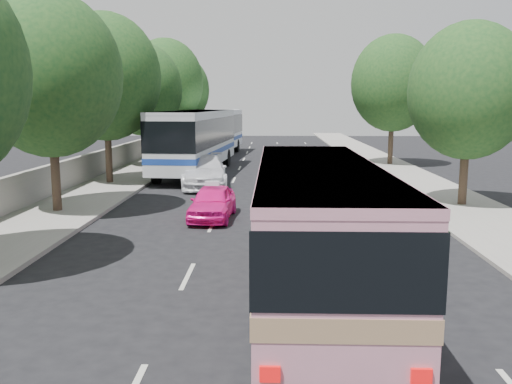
{
  "coord_description": "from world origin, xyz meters",
  "views": [
    {
      "loc": [
        0.28,
        -15.66,
        4.51
      ],
      "look_at": [
        -0.2,
        1.99,
        1.6
      ],
      "focal_mm": 38.0,
      "sensor_mm": 36.0,
      "label": 1
    }
  ],
  "objects_px": {
    "white_pickup": "(205,171)",
    "pink_bus": "(317,219)",
    "tour_coach_front": "(196,136)",
    "pink_taxi": "(213,202)",
    "tour_coach_rear": "(215,129)"
  },
  "relations": [
    {
      "from": "pink_bus",
      "to": "tour_coach_rear",
      "type": "height_order",
      "value": "tour_coach_rear"
    },
    {
      "from": "pink_bus",
      "to": "white_pickup",
      "type": "bearing_deg",
      "value": 105.11
    },
    {
      "from": "pink_bus",
      "to": "pink_taxi",
      "type": "xyz_separation_m",
      "value": [
        -3.3,
        9.11,
        -1.33
      ]
    },
    {
      "from": "white_pickup",
      "to": "tour_coach_rear",
      "type": "relative_size",
      "value": 0.44
    },
    {
      "from": "tour_coach_front",
      "to": "pink_taxi",
      "type": "bearing_deg",
      "value": -75.08
    },
    {
      "from": "white_pickup",
      "to": "pink_bus",
      "type": "bearing_deg",
      "value": -81.32
    },
    {
      "from": "pink_taxi",
      "to": "tour_coach_rear",
      "type": "height_order",
      "value": "tour_coach_rear"
    },
    {
      "from": "tour_coach_front",
      "to": "pink_bus",
      "type": "bearing_deg",
      "value": -71.15
    },
    {
      "from": "pink_bus",
      "to": "tour_coach_front",
      "type": "height_order",
      "value": "tour_coach_front"
    },
    {
      "from": "white_pickup",
      "to": "tour_coach_rear",
      "type": "height_order",
      "value": "tour_coach_rear"
    },
    {
      "from": "white_pickup",
      "to": "tour_coach_front",
      "type": "relative_size",
      "value": 0.42
    },
    {
      "from": "pink_bus",
      "to": "pink_taxi",
      "type": "relative_size",
      "value": 2.58
    },
    {
      "from": "pink_taxi",
      "to": "tour_coach_front",
      "type": "height_order",
      "value": "tour_coach_front"
    },
    {
      "from": "pink_bus",
      "to": "tour_coach_rear",
      "type": "distance_m",
      "value": 34.92
    },
    {
      "from": "pink_taxi",
      "to": "white_pickup",
      "type": "bearing_deg",
      "value": 102.16
    }
  ]
}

